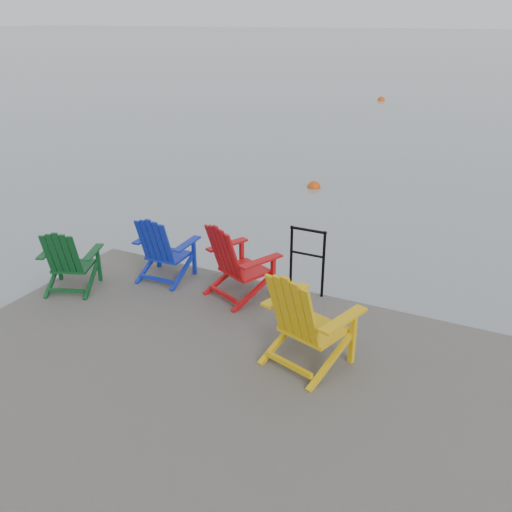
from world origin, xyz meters
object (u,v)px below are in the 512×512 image
at_px(chair_green, 68,259).
at_px(buoy_a, 314,187).
at_px(buoy_b, 381,100).
at_px(handrail, 307,255).
at_px(chair_blue, 163,247).
at_px(chair_red, 237,260).
at_px(chair_yellow, 306,318).

bearing_deg(chair_green, buoy_a, 62.93).
relative_size(chair_green, buoy_b, 2.40).
distance_m(handrail, chair_green, 3.09).
xyz_separation_m(chair_blue, chair_red, (1.13, 0.00, 0.04)).
relative_size(handrail, buoy_b, 2.43).
distance_m(chair_red, buoy_a, 6.81).
xyz_separation_m(chair_yellow, buoy_b, (-5.00, 23.15, -1.05)).
distance_m(buoy_a, buoy_b, 15.72).
bearing_deg(buoy_a, chair_blue, -87.72).
bearing_deg(chair_red, chair_blue, -156.23).
bearing_deg(chair_red, buoy_a, 125.62).
relative_size(buoy_a, buoy_b, 0.88).
relative_size(chair_green, chair_yellow, 0.82).
xyz_separation_m(handrail, chair_red, (-0.77, -0.47, -0.03)).
bearing_deg(buoy_a, chair_red, -78.08).
bearing_deg(handrail, buoy_b, 101.58).
distance_m(chair_green, buoy_b, 23.02).
xyz_separation_m(chair_red, buoy_b, (-3.67, 22.14, -1.01)).
bearing_deg(handrail, chair_yellow, -69.35).
relative_size(chair_blue, chair_red, 0.93).
relative_size(chair_green, chair_red, 0.88).
relative_size(chair_red, chair_yellow, 0.93).
height_order(buoy_a, buoy_b, buoy_b).
bearing_deg(chair_red, chair_yellow, -13.70).
distance_m(handrail, chair_blue, 1.95).
xyz_separation_m(chair_green, buoy_a, (0.65, 7.40, -0.95)).
bearing_deg(buoy_b, chair_yellow, -77.81).
bearing_deg(chair_yellow, handrail, 127.81).
distance_m(chair_green, chair_red, 2.20).
bearing_deg(handrail, buoy_a, 109.43).
relative_size(handrail, chair_blue, 0.96).
height_order(chair_green, chair_blue, chair_blue).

